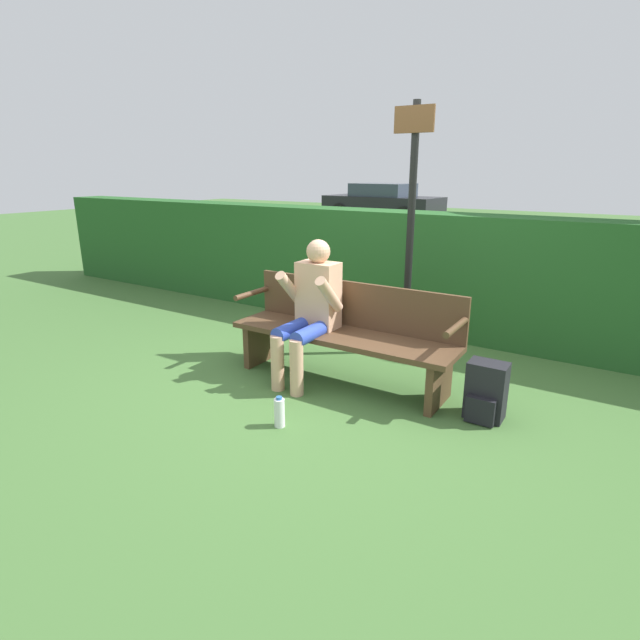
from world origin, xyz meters
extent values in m
plane|color=#426B33|center=(0.00, 0.00, 0.00)|extent=(40.00, 40.00, 0.00)
cube|color=#235623|center=(0.00, 1.76, 0.66)|extent=(12.00, 0.50, 1.31)
cube|color=#513823|center=(0.00, 0.00, 0.41)|extent=(1.97, 0.50, 0.05)
cube|color=#513823|center=(0.00, 0.23, 0.63)|extent=(1.97, 0.04, 0.40)
cube|color=#513823|center=(-0.87, 0.00, 0.20)|extent=(0.06, 0.45, 0.39)
cube|color=#513823|center=(0.87, 0.00, 0.20)|extent=(0.06, 0.45, 0.39)
cylinder|color=#513823|center=(-0.96, 0.00, 0.66)|extent=(0.05, 0.45, 0.05)
cylinder|color=#513823|center=(0.96, 0.00, 0.66)|extent=(0.05, 0.45, 0.05)
cube|color=#DBA884|center=(-0.26, 0.05, 0.72)|extent=(0.35, 0.22, 0.57)
sphere|color=#DBA884|center=(-0.26, 0.05, 1.10)|extent=(0.20, 0.20, 0.20)
cylinder|color=#2D47B7|center=(-0.36, -0.19, 0.47)|extent=(0.13, 0.47, 0.13)
cylinder|color=#2D47B7|center=(-0.17, -0.19, 0.47)|extent=(0.13, 0.47, 0.13)
cylinder|color=#DBA884|center=(-0.36, -0.42, 0.23)|extent=(0.11, 0.11, 0.47)
cylinder|color=#DBA884|center=(-0.17, -0.42, 0.23)|extent=(0.11, 0.11, 0.47)
cylinder|color=#DBA884|center=(-0.46, -0.09, 0.78)|extent=(0.09, 0.35, 0.35)
cylinder|color=#DBA884|center=(-0.07, -0.09, 0.78)|extent=(0.09, 0.35, 0.35)
cube|color=black|center=(1.22, 0.00, 0.22)|extent=(0.27, 0.19, 0.43)
cube|color=black|center=(1.22, -0.12, 0.11)|extent=(0.21, 0.07, 0.19)
cylinder|color=white|center=(0.03, -0.92, 0.10)|extent=(0.08, 0.08, 0.21)
cylinder|color=#2D66B2|center=(0.03, -0.92, 0.22)|extent=(0.04, 0.04, 0.02)
cylinder|color=black|center=(0.17, 0.97, 1.17)|extent=(0.07, 0.07, 2.34)
cube|color=brown|center=(0.17, 0.93, 2.17)|extent=(0.37, 0.02, 0.23)
cube|color=black|center=(-5.64, 12.57, 0.52)|extent=(4.16, 1.95, 0.68)
cube|color=#333D4C|center=(-5.64, 12.57, 1.07)|extent=(2.05, 1.58, 0.43)
cylinder|color=black|center=(-4.33, 13.23, 0.31)|extent=(0.63, 0.23, 0.62)
cylinder|color=black|center=(-4.45, 11.70, 0.31)|extent=(0.63, 0.23, 0.62)
cylinder|color=black|center=(-6.82, 13.44, 0.31)|extent=(0.63, 0.23, 0.62)
cylinder|color=black|center=(-6.95, 11.91, 0.31)|extent=(0.63, 0.23, 0.62)
camera|label=1|loc=(1.98, -3.45, 1.76)|focal=28.00mm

